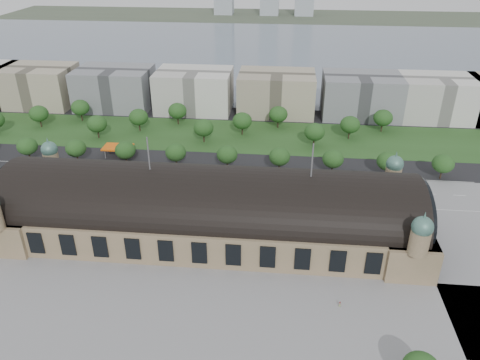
# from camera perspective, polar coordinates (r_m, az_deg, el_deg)

# --- Properties ---
(ground) EXTENTS (900.00, 900.00, 0.00)m
(ground) POSITION_cam_1_polar(r_m,az_deg,el_deg) (172.64, -3.71, -6.57)
(ground) COLOR black
(ground) RESTS_ON ground
(station) EXTENTS (150.00, 48.40, 44.30)m
(station) POSITION_cam_1_polar(r_m,az_deg,el_deg) (167.02, -3.82, -3.67)
(station) COLOR #957B5C
(station) RESTS_ON ground
(plaza_south) EXTENTS (190.00, 48.00, 0.12)m
(plaza_south) POSITION_cam_1_polar(r_m,az_deg,el_deg) (137.97, -2.38, -17.22)
(plaza_south) COLOR gray
(plaza_south) RESTS_ON ground
(road_slab) EXTENTS (260.00, 26.00, 0.10)m
(road_slab) POSITION_cam_1_polar(r_m,az_deg,el_deg) (208.03, -7.54, -0.27)
(road_slab) COLOR black
(road_slab) RESTS_ON ground
(grass_belt) EXTENTS (300.00, 45.00, 0.10)m
(grass_belt) POSITION_cam_1_polar(r_m,az_deg,el_deg) (255.82, -3.81, 5.52)
(grass_belt) COLOR #274B1E
(grass_belt) RESTS_ON ground
(petrol_station) EXTENTS (14.00, 13.00, 5.05)m
(petrol_station) POSITION_cam_1_polar(r_m,az_deg,el_deg) (239.49, -14.13, 3.83)
(petrol_station) COLOR orange
(petrol_station) RESTS_ON ground
(lake) EXTENTS (700.00, 320.00, 0.08)m
(lake) POSITION_cam_1_polar(r_m,az_deg,el_deg) (449.40, 2.40, 15.50)
(lake) COLOR slate
(lake) RESTS_ON ground
(far_shore) EXTENTS (700.00, 120.00, 0.14)m
(far_shore) POSITION_cam_1_polar(r_m,az_deg,el_deg) (645.84, 3.55, 19.34)
(far_shore) COLOR #44513D
(far_shore) RESTS_ON ground
(office_1) EXTENTS (45.00, 32.00, 24.00)m
(office_1) POSITION_cam_1_polar(r_m,az_deg,el_deg) (325.38, -23.47, 10.49)
(office_1) COLOR tan
(office_1) RESTS_ON ground
(office_2) EXTENTS (45.00, 32.00, 24.00)m
(office_2) POSITION_cam_1_polar(r_m,az_deg,el_deg) (304.76, -15.04, 10.77)
(office_2) COLOR gray
(office_2) RESTS_ON ground
(office_3) EXTENTS (45.00, 32.00, 24.00)m
(office_3) POSITION_cam_1_polar(r_m,az_deg,el_deg) (291.35, -5.60, 10.81)
(office_3) COLOR silver
(office_3) RESTS_ON ground
(office_4) EXTENTS (45.00, 32.00, 24.00)m
(office_4) POSITION_cam_1_polar(r_m,az_deg,el_deg) (286.16, 4.45, 10.53)
(office_4) COLOR tan
(office_4) RESTS_ON ground
(office_5) EXTENTS (45.00, 32.00, 24.00)m
(office_5) POSITION_cam_1_polar(r_m,az_deg,el_deg) (289.64, 14.53, 9.94)
(office_5) COLOR gray
(office_5) RESTS_ON ground
(office_6) EXTENTS (45.00, 32.00, 24.00)m
(office_6) POSITION_cam_1_polar(r_m,az_deg,el_deg) (299.95, 23.14, 9.19)
(office_6) COLOR silver
(office_6) RESTS_ON ground
(tree_row_1) EXTENTS (9.60, 9.60, 11.52)m
(tree_row_1) POSITION_cam_1_polar(r_m,az_deg,el_deg) (245.04, -24.51, 3.77)
(tree_row_1) COLOR #2D2116
(tree_row_1) RESTS_ON ground
(tree_row_2) EXTENTS (9.60, 9.60, 11.52)m
(tree_row_2) POSITION_cam_1_polar(r_m,az_deg,el_deg) (234.13, -19.39, 3.67)
(tree_row_2) COLOR #2D2116
(tree_row_2) RESTS_ON ground
(tree_row_3) EXTENTS (9.60, 9.60, 11.52)m
(tree_row_3) POSITION_cam_1_polar(r_m,az_deg,el_deg) (225.25, -13.81, 3.54)
(tree_row_3) COLOR #2D2116
(tree_row_3) RESTS_ON ground
(tree_row_4) EXTENTS (9.60, 9.60, 11.52)m
(tree_row_4) POSITION_cam_1_polar(r_m,az_deg,el_deg) (218.66, -7.85, 3.35)
(tree_row_4) COLOR #2D2116
(tree_row_4) RESTS_ON ground
(tree_row_5) EXTENTS (9.60, 9.60, 11.52)m
(tree_row_5) POSITION_cam_1_polar(r_m,az_deg,el_deg) (214.56, -1.58, 3.12)
(tree_row_5) COLOR #2D2116
(tree_row_5) RESTS_ON ground
(tree_row_6) EXTENTS (9.60, 9.60, 11.52)m
(tree_row_6) POSITION_cam_1_polar(r_m,az_deg,el_deg) (213.11, 4.84, 2.84)
(tree_row_6) COLOR #2D2116
(tree_row_6) RESTS_ON ground
(tree_row_7) EXTENTS (9.60, 9.60, 11.52)m
(tree_row_7) POSITION_cam_1_polar(r_m,az_deg,el_deg) (214.35, 11.27, 2.53)
(tree_row_7) COLOR #2D2116
(tree_row_7) RESTS_ON ground
(tree_row_8) EXTENTS (9.60, 9.60, 11.52)m
(tree_row_8) POSITION_cam_1_polar(r_m,az_deg,el_deg) (218.24, 17.54, 2.19)
(tree_row_8) COLOR #2D2116
(tree_row_8) RESTS_ON ground
(tree_row_9) EXTENTS (9.60, 9.60, 11.52)m
(tree_row_9) POSITION_cam_1_polar(r_m,az_deg,el_deg) (224.64, 23.53, 1.85)
(tree_row_9) COLOR #2D2116
(tree_row_9) RESTS_ON ground
(tree_belt_1) EXTENTS (10.40, 10.40, 12.48)m
(tree_belt_1) POSITION_cam_1_polar(r_m,az_deg,el_deg) (285.92, -23.33, 7.45)
(tree_belt_1) COLOR #2D2116
(tree_belt_1) RESTS_ON ground
(tree_belt_2) EXTENTS (10.40, 10.40, 12.48)m
(tree_belt_2) POSITION_cam_1_polar(r_m,az_deg,el_deg) (287.62, -18.90, 8.36)
(tree_belt_2) COLOR #2D2116
(tree_belt_2) RESTS_ON ground
(tree_belt_3) EXTENTS (10.40, 10.40, 12.48)m
(tree_belt_3) POSITION_cam_1_polar(r_m,az_deg,el_deg) (259.55, -17.05, 6.56)
(tree_belt_3) COLOR #2D2116
(tree_belt_3) RESTS_ON ground
(tree_belt_4) EXTENTS (10.40, 10.40, 12.48)m
(tree_belt_4) POSITION_cam_1_polar(r_m,az_deg,el_deg) (263.63, -12.27, 7.50)
(tree_belt_4) COLOR #2D2116
(tree_belt_4) RESTS_ON ground
(tree_belt_5) EXTENTS (10.40, 10.40, 12.48)m
(tree_belt_5) POSITION_cam_1_polar(r_m,az_deg,el_deg) (269.52, -7.64, 8.36)
(tree_belt_5) COLOR #2D2116
(tree_belt_5) RESTS_ON ground
(tree_belt_6) EXTENTS (10.40, 10.40, 12.48)m
(tree_belt_6) POSITION_cam_1_polar(r_m,az_deg,el_deg) (243.83, -4.47, 6.37)
(tree_belt_6) COLOR #2D2116
(tree_belt_6) RESTS_ON ground
(tree_belt_7) EXTENTS (10.40, 10.40, 12.48)m
(tree_belt_7) POSITION_cam_1_polar(r_m,az_deg,el_deg) (252.48, 0.27, 7.23)
(tree_belt_7) COLOR #2D2116
(tree_belt_7) RESTS_ON ground
(tree_belt_8) EXTENTS (10.40, 10.40, 12.48)m
(tree_belt_8) POSITION_cam_1_polar(r_m,az_deg,el_deg) (262.79, 4.69, 7.99)
(tree_belt_8) COLOR #2D2116
(tree_belt_8) RESTS_ON ground
(tree_belt_9) EXTENTS (10.40, 10.40, 12.48)m
(tree_belt_9) POSITION_cam_1_polar(r_m,az_deg,el_deg) (240.90, 9.08, 5.81)
(tree_belt_9) COLOR #2D2116
(tree_belt_9) RESTS_ON ground
(tree_belt_10) EXTENTS (10.40, 10.40, 12.48)m
(tree_belt_10) POSITION_cam_1_polar(r_m,az_deg,el_deg) (253.96, 13.27, 6.59)
(tree_belt_10) COLOR #2D2116
(tree_belt_10) RESTS_ON ground
(tree_belt_11) EXTENTS (10.40, 10.40, 12.48)m
(tree_belt_11) POSITION_cam_1_polar(r_m,az_deg,el_deg) (268.27, 17.04, 7.26)
(tree_belt_11) COLOR #2D2116
(tree_belt_11) RESTS_ON ground
(traffic_car_2) EXTENTS (5.66, 2.69, 1.56)m
(traffic_car_2) POSITION_cam_1_polar(r_m,az_deg,el_deg) (214.52, -16.95, -0.17)
(traffic_car_2) COLOR black
(traffic_car_2) RESTS_ON ground
(traffic_car_3) EXTENTS (5.59, 2.44, 1.60)m
(traffic_car_3) POSITION_cam_1_polar(r_m,az_deg,el_deg) (220.12, -12.84, 1.14)
(traffic_car_3) COLOR maroon
(traffic_car_3) RESTS_ON ground
(traffic_car_4) EXTENTS (4.73, 2.32, 1.55)m
(traffic_car_4) POSITION_cam_1_polar(r_m,az_deg,el_deg) (199.21, 1.82, -1.13)
(traffic_car_4) COLOR #1B244D
(traffic_car_4) RESTS_ON ground
(traffic_car_6) EXTENTS (5.69, 2.71, 1.57)m
(traffic_car_6) POSITION_cam_1_polar(r_m,az_deg,el_deg) (205.48, 18.66, -1.76)
(traffic_car_6) COLOR silver
(traffic_car_6) RESTS_ON ground
(parked_car_0) EXTENTS (4.09, 2.97, 1.28)m
(parked_car_0) POSITION_cam_1_polar(r_m,az_deg,el_deg) (209.67, -19.38, -1.31)
(parked_car_0) COLOR black
(parked_car_0) RESTS_ON ground
(parked_car_1) EXTENTS (6.22, 5.77, 1.62)m
(parked_car_1) POSITION_cam_1_polar(r_m,az_deg,el_deg) (207.18, -20.02, -1.74)
(parked_car_1) COLOR maroon
(parked_car_1) RESTS_ON ground
(parked_car_2) EXTENTS (5.45, 3.76, 1.47)m
(parked_car_2) POSITION_cam_1_polar(r_m,az_deg,el_deg) (204.39, -18.25, -1.88)
(parked_car_2) COLOR #1A2249
(parked_car_2) RESTS_ON ground
(parked_car_3) EXTENTS (4.98, 3.51, 1.57)m
(parked_car_3) POSITION_cam_1_polar(r_m,az_deg,el_deg) (207.41, -17.76, -1.32)
(parked_car_3) COLOR #53575A
(parked_car_3) RESTS_ON ground
(parked_car_4) EXTENTS (4.04, 3.71, 1.34)m
(parked_car_4) POSITION_cam_1_polar(r_m,az_deg,el_deg) (201.05, -15.88, -2.04)
(parked_car_4) COLOR silver
(parked_car_4) RESTS_ON ground
(parked_car_5) EXTENTS (5.56, 4.39, 1.40)m
(parked_car_5) POSITION_cam_1_polar(r_m,az_deg,el_deg) (199.78, -13.67, -1.93)
(parked_car_5) COLOR gray
(parked_car_5) RESTS_ON ground
(parked_car_6) EXTENTS (5.03, 3.93, 1.36)m
(parked_car_6) POSITION_cam_1_polar(r_m,az_deg,el_deg) (192.90, -8.04, -2.51)
(parked_car_6) COLOR black
(parked_car_6) RESTS_ON ground
(bus_west) EXTENTS (13.36, 3.46, 3.70)m
(bus_west) POSITION_cam_1_polar(r_m,az_deg,el_deg) (197.96, -7.37, -1.22)
(bus_west) COLOR red
(bus_west) RESTS_ON ground
(bus_mid) EXTENTS (12.11, 3.05, 3.36)m
(bus_mid) POSITION_cam_1_polar(r_m,az_deg,el_deg) (196.58, 3.16, -1.29)
(bus_mid) COLOR white
(bus_mid) RESTS_ON ground
(bus_east) EXTENTS (10.99, 3.59, 3.01)m
(bus_east) POSITION_cam_1_polar(r_m,az_deg,el_deg) (197.25, 6.77, -1.41)
(bus_east) COLOR silver
(bus_east) RESTS_ON ground
(pedestrian_0) EXTENTS (0.90, 0.58, 1.76)m
(pedestrian_0) POSITION_cam_1_polar(r_m,az_deg,el_deg) (145.48, 12.07, -14.59)
(pedestrian_0) COLOR gray
(pedestrian_0) RESTS_ON ground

